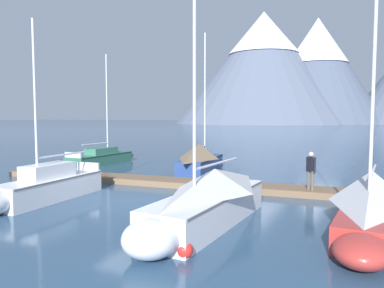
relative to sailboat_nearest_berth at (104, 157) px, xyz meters
name	(u,v)px	position (x,y,z in m)	size (l,w,h in m)	color
ground_plane	(135,202)	(8.77, -9.71, -0.52)	(700.00, 700.00, 0.00)	#2D4C6B
mountain_west_summit	(241,82)	(-45.09, 200.75, 24.70)	(71.28, 71.28, 47.52)	slate
mountain_central_massif	(263,66)	(-25.26, 171.89, 29.71)	(92.77, 92.77, 58.42)	slate
mountain_shoulder_ridge	(317,69)	(1.24, 179.54, 27.95)	(67.19, 67.19, 54.43)	#4C566B
dock	(177,183)	(8.77, -5.71, -0.38)	(20.93, 2.52, 0.30)	brown
sailboat_nearest_berth	(104,157)	(0.00, 0.00, 0.00)	(1.90, 6.57, 8.16)	#336B56
sailboat_second_berth	(43,187)	(5.22, -11.12, 0.10)	(1.49, 6.20, 7.39)	silver
sailboat_mid_dock_port	(201,158)	(8.06, -0.51, 0.35)	(2.22, 6.53, 9.00)	navy
sailboat_mid_dock_starboard	(206,200)	(12.62, -11.56, 0.33)	(2.32, 7.31, 7.64)	white
sailboat_far_berth	(370,204)	(17.45, -10.23, 0.34)	(2.25, 6.87, 7.45)	#B2332D
person_on_dock	(311,168)	(15.31, -5.77, 0.74)	(0.42, 0.46, 1.69)	brown
mooring_buoy_channel_marker	(185,250)	(13.12, -14.35, -0.31)	(0.41, 0.41, 0.49)	red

